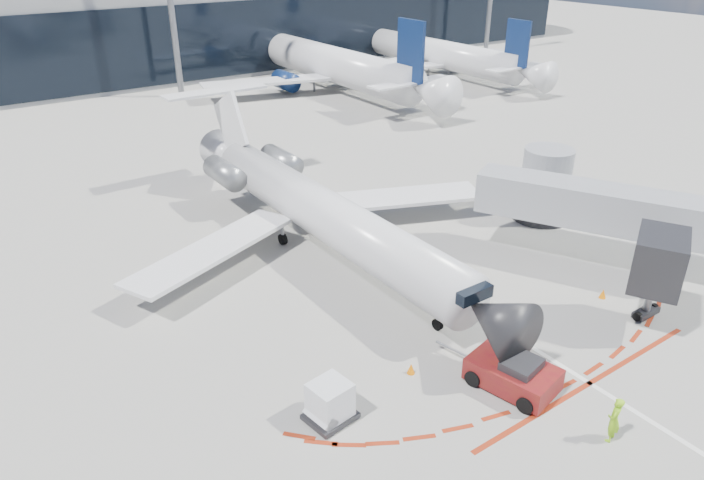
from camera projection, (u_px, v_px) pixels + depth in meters
ground at (416, 275)px, 35.32m from camera, size 260.00×260.00×0.00m
apron_centerline at (394, 261)px, 36.78m from camera, size 0.25×40.00×0.01m
apron_stop_bar at (590, 383)px, 26.89m from camera, size 14.00×0.25×0.01m
terminal_building at (85, 8)px, 79.16m from camera, size 150.00×24.15×24.00m
jet_bridge at (579, 204)px, 36.81m from camera, size 10.03×15.20×4.90m
regional_jet at (316, 208)px, 37.44m from camera, size 24.50×30.21×7.56m
pushback_tug at (513, 373)px, 26.45m from camera, size 3.07×5.84×1.48m
ramp_worker at (614, 420)px, 23.51m from camera, size 0.82×0.66×1.95m
uld_container at (330, 402)px, 24.54m from camera, size 2.04×1.81×1.73m
safety_cone_left at (411, 369)px, 27.40m from camera, size 0.36×0.36×0.50m
safety_cone_right at (603, 294)px, 33.01m from camera, size 0.36×0.36×0.50m
bg_airliner_0 at (325, 37)px, 74.50m from camera, size 36.97×39.14×11.96m
bg_airliner_1 at (437, 33)px, 82.50m from camera, size 31.99×33.87×10.35m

